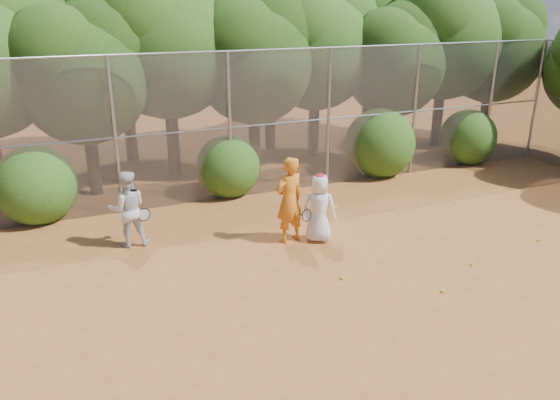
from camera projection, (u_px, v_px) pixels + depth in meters
name	position (u px, v px, depth m)	size (l,w,h in m)	color
ground	(377.00, 287.00, 10.58)	(80.00, 80.00, 0.00)	#985222
fence_back	(260.00, 123.00, 15.02)	(20.05, 0.09, 4.03)	gray
tree_2	(83.00, 66.00, 14.51)	(3.99, 3.47, 5.47)	black
tree_3	(167.00, 30.00, 16.01)	(4.89, 4.26, 6.70)	black
tree_4	(254.00, 52.00, 16.61)	(4.19, 3.64, 5.73)	black
tree_5	(316.00, 38.00, 18.11)	(4.51, 3.92, 6.17)	black
tree_6	(396.00, 56.00, 18.35)	(3.86, 3.36, 5.29)	black
tree_7	(447.00, 28.00, 19.51)	(4.77, 4.14, 6.53)	black
tree_8	(495.00, 41.00, 20.13)	(4.25, 3.70, 5.82)	black
tree_10	(121.00, 20.00, 17.48)	(5.15, 4.48, 7.06)	black
tree_11	(271.00, 32.00, 19.10)	(4.64, 4.03, 6.35)	black
tree_12	(373.00, 20.00, 21.14)	(5.02, 4.37, 6.88)	black
bush_0	(35.00, 182.00, 13.51)	(2.00, 2.00, 2.00)	#244C13
bush_1	(228.00, 164.00, 15.36)	(1.80, 1.80, 1.80)	#244C13
bush_2	(380.00, 140.00, 17.10)	(2.20, 2.20, 2.20)	#244C13
bush_3	(468.00, 135.00, 18.43)	(1.90, 1.90, 1.90)	#244C13
player_yellow	(289.00, 200.00, 12.29)	(0.92, 0.66, 2.00)	orange
player_teen	(319.00, 208.00, 12.38)	(0.93, 0.88, 1.62)	white
player_white	(128.00, 209.00, 12.12)	(0.93, 0.82, 1.74)	silver
ball_0	(472.00, 265.00, 11.41)	(0.07, 0.07, 0.07)	#BEEA2A
ball_1	(443.00, 291.00, 10.38)	(0.07, 0.07, 0.07)	#BEEA2A
ball_2	(538.00, 240.00, 12.58)	(0.07, 0.07, 0.07)	#BEEA2A
ball_3	(342.00, 278.00, 10.87)	(0.07, 0.07, 0.07)	#BEEA2A
ball_4	(455.00, 202.00, 14.91)	(0.07, 0.07, 0.07)	#BEEA2A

